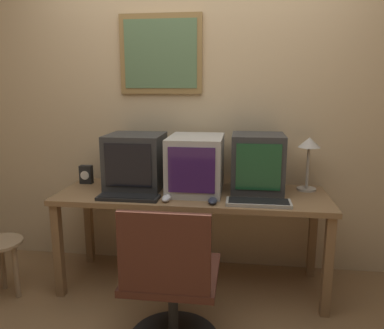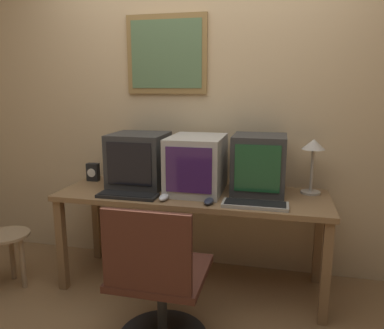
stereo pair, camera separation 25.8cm
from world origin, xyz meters
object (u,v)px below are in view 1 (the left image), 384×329
(keyboard_side, at_px, (258,202))
(side_stool, at_px, (0,255))
(monitor_left, at_px, (136,161))
(desk_lamp, at_px, (309,150))
(monitor_center, at_px, (196,164))
(mouse_near_keyboard, at_px, (166,198))
(mouse_far_corner, at_px, (213,201))
(office_chair, at_px, (171,290))
(desk_clock, at_px, (86,174))
(keyboard_main, at_px, (128,197))
(monitor_right, at_px, (257,163))

(keyboard_side, bearing_deg, side_stool, -175.92)
(monitor_left, xyz_separation_m, desk_lamp, (1.24, 0.08, 0.09))
(monitor_center, xyz_separation_m, desk_lamp, (0.79, 0.13, 0.09))
(mouse_near_keyboard, bearing_deg, mouse_far_corner, -1.40)
(desk_lamp, bearing_deg, office_chair, -133.22)
(desk_clock, relative_size, desk_lamp, 0.36)
(keyboard_main, distance_m, mouse_far_corner, 0.56)
(monitor_center, distance_m, keyboard_side, 0.53)
(desk_clock, xyz_separation_m, side_stool, (-0.45, -0.48, -0.47))
(monitor_left, xyz_separation_m, keyboard_side, (0.88, -0.30, -0.18))
(desk_clock, bearing_deg, office_chair, -46.24)
(monitor_center, relative_size, monitor_right, 1.17)
(monitor_right, bearing_deg, desk_lamp, 11.81)
(monitor_left, relative_size, office_chair, 0.46)
(monitor_center, xyz_separation_m, monitor_right, (0.43, 0.05, 0.01))
(monitor_left, relative_size, mouse_far_corner, 3.43)
(mouse_near_keyboard, height_order, office_chair, office_chair)
(mouse_far_corner, xyz_separation_m, side_stool, (-1.45, -0.11, -0.41))
(monitor_center, xyz_separation_m, side_stool, (-1.31, -0.38, -0.59))
(mouse_far_corner, relative_size, desk_lamp, 0.30)
(desk_lamp, bearing_deg, mouse_far_corner, -148.36)
(desk_clock, height_order, desk_lamp, desk_lamp)
(keyboard_main, distance_m, desk_clock, 0.57)
(monitor_left, bearing_deg, office_chair, -63.11)
(monitor_right, distance_m, office_chair, 1.08)
(keyboard_main, distance_m, keyboard_side, 0.85)
(monitor_left, xyz_separation_m, office_chair, (0.41, -0.80, -0.54))
(monitor_right, distance_m, desk_lamp, 0.38)
(keyboard_side, bearing_deg, office_chair, -133.24)
(keyboard_side, distance_m, office_chair, 0.78)
(monitor_center, bearing_deg, keyboard_side, -30.27)
(desk_clock, bearing_deg, keyboard_side, -15.22)
(mouse_far_corner, height_order, side_stool, mouse_far_corner)
(desk_clock, xyz_separation_m, desk_lamp, (1.65, 0.03, 0.22))
(monitor_right, bearing_deg, office_chair, -120.26)
(monitor_right, height_order, keyboard_side, monitor_right)
(monitor_right, bearing_deg, desk_clock, 177.90)
(keyboard_main, distance_m, desk_lamp, 1.30)
(mouse_far_corner, bearing_deg, keyboard_side, 3.71)
(monitor_center, height_order, side_stool, monitor_center)
(keyboard_side, bearing_deg, keyboard_main, -179.94)
(keyboard_main, xyz_separation_m, office_chair, (0.38, -0.50, -0.35))
(monitor_right, bearing_deg, keyboard_side, -89.57)
(monitor_right, relative_size, mouse_near_keyboard, 3.48)
(keyboard_side, height_order, mouse_near_keyboard, mouse_near_keyboard)
(monitor_center, xyz_separation_m, keyboard_main, (-0.42, -0.25, -0.18))
(mouse_far_corner, relative_size, office_chair, 0.14)
(mouse_near_keyboard, bearing_deg, monitor_center, 58.42)
(monitor_right, distance_m, mouse_near_keyboard, 0.70)
(mouse_near_keyboard, relative_size, mouse_far_corner, 1.01)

